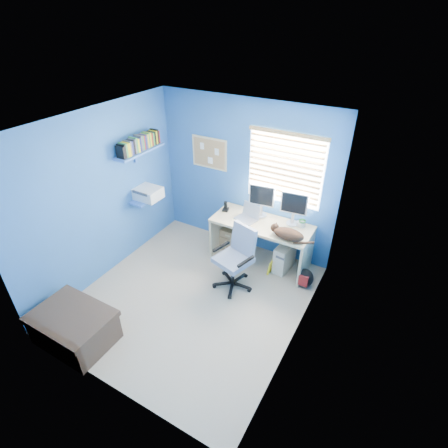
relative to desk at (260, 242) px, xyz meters
The scene contains 23 objects.
floor 1.39m from the desk, 110.85° to the right, with size 3.00×3.20×0.00m, color tan.
ceiling 2.52m from the desk, 110.85° to the right, with size 3.00×3.20×0.00m, color white.
wall_back 1.06m from the desk, 144.18° to the left, with size 3.00×0.01×2.50m, color #2E62A0.
wall_front 3.03m from the desk, 99.50° to the right, with size 3.00×0.01×2.50m, color #2E62A0.
wall_left 2.50m from the desk, 147.61° to the right, with size 0.01×3.20×2.50m, color #2E62A0.
wall_right 1.84m from the desk, 50.84° to the right, with size 0.01×3.20×2.50m, color #2E62A0.
desk is the anchor object (origin of this frame).
laptop 0.54m from the desk, behind, with size 0.33×0.26×0.22m, color silver.
monitor_left 0.68m from the desk, 118.36° to the left, with size 0.40×0.12×0.54m, color silver.
monitor_right 0.79m from the desk, 25.97° to the left, with size 0.40×0.12×0.54m, color silver.
phone 0.81m from the desk, behind, with size 0.09×0.11×0.17m, color black.
mug 0.74m from the desk, 21.36° to the left, with size 0.10×0.09×0.10m, color #2A8035.
cd_spindle 0.72m from the desk, 21.39° to the left, with size 0.13×0.13×0.07m, color silver.
cat 0.71m from the desk, 22.25° to the right, with size 0.45×0.23×0.16m, color black.
tower_pc 0.44m from the desk, ahead, with size 0.19×0.44×0.45m, color beige.
drawer_boxes 0.61m from the desk, behind, with size 0.35×0.28×0.41m, color tan.
yellow_book 0.42m from the desk, 33.76° to the right, with size 0.03×0.17×0.24m, color yellow.
backpack 0.89m from the desk, 14.24° to the right, with size 0.26×0.20×0.30m, color black.
bed_corner 2.91m from the desk, 117.11° to the right, with size 0.92×0.65×0.44m, color #493227.
office_chair 0.70m from the desk, 97.11° to the right, with size 0.69×0.69×0.96m.
window_blinds 1.23m from the desk, 61.24° to the left, with size 1.15×0.05×1.10m.
corkboard 1.66m from the desk, 163.92° to the left, with size 0.64×0.02×0.52m.
wall_shelves 2.18m from the desk, 164.58° to the right, with size 0.42×0.90×1.05m.
Camera 1 is at (2.22, -2.99, 3.60)m, focal length 28.00 mm.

